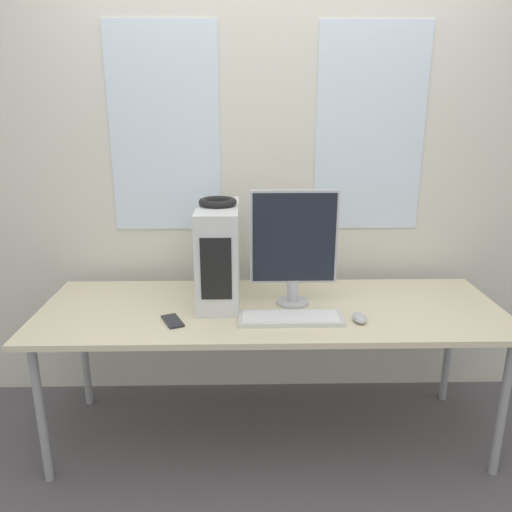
{
  "coord_description": "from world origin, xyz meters",
  "views": [
    {
      "loc": [
        -0.12,
        -1.86,
        1.66
      ],
      "look_at": [
        -0.07,
        0.39,
        0.98
      ],
      "focal_mm": 35.0,
      "sensor_mm": 36.0,
      "label": 1
    }
  ],
  "objects_px": {
    "cell_phone": "(173,321)",
    "pc_tower": "(219,253)",
    "headphones": "(218,202)",
    "keyboard": "(290,318)",
    "monitor_main": "(294,244)",
    "mouse": "(360,318)"
  },
  "relations": [
    {
      "from": "monitor_main",
      "to": "mouse",
      "type": "relative_size",
      "value": 5.35
    },
    {
      "from": "monitor_main",
      "to": "mouse",
      "type": "distance_m",
      "value": 0.46
    },
    {
      "from": "pc_tower",
      "to": "monitor_main",
      "type": "distance_m",
      "value": 0.38
    },
    {
      "from": "pc_tower",
      "to": "monitor_main",
      "type": "relative_size",
      "value": 0.89
    },
    {
      "from": "pc_tower",
      "to": "monitor_main",
      "type": "bearing_deg",
      "value": -11.76
    },
    {
      "from": "cell_phone",
      "to": "keyboard",
      "type": "bearing_deg",
      "value": -23.61
    },
    {
      "from": "pc_tower",
      "to": "cell_phone",
      "type": "relative_size",
      "value": 3.08
    },
    {
      "from": "pc_tower",
      "to": "headphones",
      "type": "relative_size",
      "value": 2.74
    },
    {
      "from": "headphones",
      "to": "cell_phone",
      "type": "bearing_deg",
      "value": -125.16
    },
    {
      "from": "headphones",
      "to": "cell_phone",
      "type": "xyz_separation_m",
      "value": [
        -0.2,
        -0.28,
        -0.49
      ]
    },
    {
      "from": "headphones",
      "to": "monitor_main",
      "type": "distance_m",
      "value": 0.42
    },
    {
      "from": "mouse",
      "to": "cell_phone",
      "type": "bearing_deg",
      "value": 179.29
    },
    {
      "from": "headphones",
      "to": "pc_tower",
      "type": "bearing_deg",
      "value": -90.0
    },
    {
      "from": "pc_tower",
      "to": "mouse",
      "type": "relative_size",
      "value": 4.75
    },
    {
      "from": "headphones",
      "to": "monitor_main",
      "type": "relative_size",
      "value": 0.32
    },
    {
      "from": "keyboard",
      "to": "mouse",
      "type": "xyz_separation_m",
      "value": [
        0.31,
        -0.02,
        0.01
      ]
    },
    {
      "from": "pc_tower",
      "to": "monitor_main",
      "type": "height_order",
      "value": "monitor_main"
    },
    {
      "from": "pc_tower",
      "to": "cell_phone",
      "type": "distance_m",
      "value": 0.42
    },
    {
      "from": "cell_phone",
      "to": "pc_tower",
      "type": "bearing_deg",
      "value": 30.4
    },
    {
      "from": "monitor_main",
      "to": "headphones",
      "type": "bearing_deg",
      "value": 168.12
    },
    {
      "from": "headphones",
      "to": "keyboard",
      "type": "distance_m",
      "value": 0.65
    },
    {
      "from": "mouse",
      "to": "pc_tower",
      "type": "bearing_deg",
      "value": 155.62
    }
  ]
}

